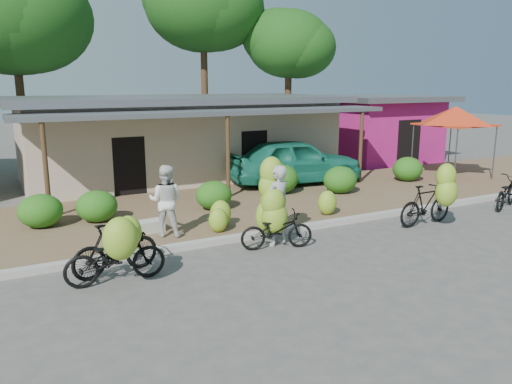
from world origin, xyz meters
TOP-DOWN VIEW (x-y plane):
  - ground at (0.00, 0.00)m, footprint 100.00×100.00m
  - sidewalk at (0.00, 5.00)m, footprint 60.00×6.00m
  - curb at (0.00, 2.00)m, footprint 60.00×0.25m
  - shop_main at (0.00, 10.93)m, footprint 13.00×8.50m
  - shop_pink at (10.50, 10.99)m, footprint 6.00×6.00m
  - tree_far_center at (-5.69, 16.11)m, footprint 6.46×6.44m
  - tree_center_right at (3.31, 16.61)m, footprint 6.02×5.97m
  - tree_near_right at (7.31, 14.61)m, footprint 4.60×4.43m
  - hedge_0 at (-5.91, 5.16)m, footprint 1.15×1.03m
  - hedge_1 at (-4.49, 5.03)m, footprint 1.12×1.01m
  - hedge_2 at (-1.09, 4.79)m, footprint 1.11×1.00m
  - hedge_3 at (1.81, 5.78)m, footprint 1.32×1.18m
  - hedge_4 at (3.69, 4.84)m, footprint 1.21×1.09m
  - hedge_5 at (7.39, 5.38)m, footprint 1.21×1.08m
  - red_canopy at (9.53, 5.13)m, footprint 3.50×3.50m
  - bike_far_left at (-4.96, 0.61)m, footprint 1.99×1.30m
  - bike_left at (-4.83, 1.08)m, footprint 1.92×1.29m
  - bike_center at (-1.05, 1.28)m, footprint 1.84×1.37m
  - bike_right at (3.56, 0.66)m, footprint 1.93×1.21m
  - bike_far_right at (7.27, 1.03)m, footprint 2.04×1.34m
  - loose_banana_a at (-1.68, 2.99)m, footprint 0.57×0.49m
  - loose_banana_b at (-1.94, 2.55)m, footprint 0.51×0.43m
  - loose_banana_c at (1.55, 2.64)m, footprint 0.57×0.49m
  - sack_near at (-3.57, 3.39)m, footprint 0.88×0.48m
  - sack_far at (-4.38, 2.87)m, footprint 0.81×0.51m
  - vendor at (-0.95, 1.26)m, footprint 0.82×0.66m
  - bystander at (-3.20, 2.89)m, footprint 1.10×1.04m
  - teal_van at (3.22, 7.00)m, footprint 5.26×2.60m

SIDE VIEW (x-z plane):
  - ground at x=0.00m, z-range 0.00..0.00m
  - sidewalk at x=0.00m, z-range 0.00..0.12m
  - curb at x=0.00m, z-range 0.00..0.15m
  - sack_far at x=-4.38m, z-range 0.12..0.40m
  - sack_near at x=-3.57m, z-range 0.12..0.42m
  - loose_banana_b at x=-1.94m, z-range 0.12..0.75m
  - loose_banana_a at x=-1.68m, z-range 0.12..0.84m
  - loose_banana_c at x=1.55m, z-range 0.12..0.84m
  - bike_far_right at x=7.27m, z-range 0.00..1.01m
  - hedge_2 at x=-1.09m, z-range 0.12..0.99m
  - hedge_1 at x=-4.49m, z-range 0.12..0.99m
  - hedge_0 at x=-5.91m, z-range 0.12..1.01m
  - hedge_5 at x=7.39m, z-range 0.12..1.06m
  - hedge_4 at x=3.69m, z-range 0.12..1.06m
  - bike_far_left at x=-4.96m, z-range -0.13..1.37m
  - bike_left at x=-4.83m, z-range -0.07..1.31m
  - hedge_3 at x=1.81m, z-range 0.12..1.15m
  - bike_right at x=3.56m, z-range -0.16..1.66m
  - bike_center at x=-1.05m, z-range -0.24..1.90m
  - teal_van at x=3.22m, z-range 0.12..1.85m
  - vendor at x=-0.95m, z-range 0.00..1.97m
  - bystander at x=-3.20m, z-range 0.12..1.91m
  - shop_pink at x=10.50m, z-range 0.05..3.30m
  - shop_main at x=0.00m, z-range 0.05..3.40m
  - red_canopy at x=9.53m, z-range 1.18..4.04m
  - tree_near_right at x=7.31m, z-range 2.14..9.85m
  - tree_far_center at x=-5.69m, z-range 2.20..11.54m
  - tree_center_right at x=3.31m, z-range 2.81..13.02m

